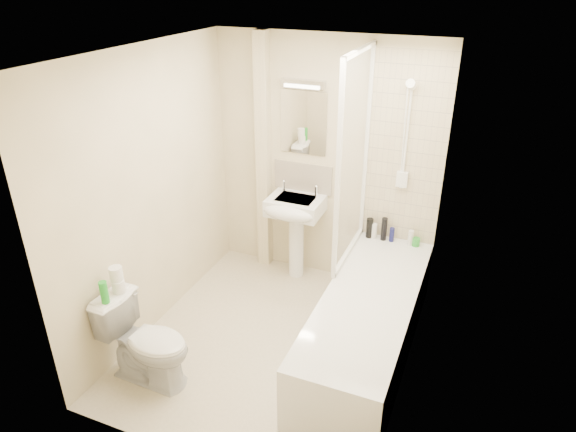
% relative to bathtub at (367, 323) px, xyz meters
% --- Properties ---
extents(floor, '(2.50, 2.50, 0.00)m').
position_rel_bathtub_xyz_m(floor, '(-0.75, -0.20, -0.29)').
color(floor, beige).
rests_on(floor, ground).
extents(wall_back, '(2.20, 0.02, 2.40)m').
position_rel_bathtub_xyz_m(wall_back, '(-0.75, 1.05, 0.91)').
color(wall_back, beige).
rests_on(wall_back, ground).
extents(wall_left, '(0.02, 2.50, 2.40)m').
position_rel_bathtub_xyz_m(wall_left, '(-1.85, -0.20, 0.91)').
color(wall_left, beige).
rests_on(wall_left, ground).
extents(wall_right, '(0.02, 2.50, 2.40)m').
position_rel_bathtub_xyz_m(wall_right, '(0.35, -0.20, 0.91)').
color(wall_right, beige).
rests_on(wall_right, ground).
extents(ceiling, '(2.20, 2.50, 0.02)m').
position_rel_bathtub_xyz_m(ceiling, '(-0.75, -0.20, 2.11)').
color(ceiling, white).
rests_on(ceiling, wall_back).
extents(tile_back, '(0.70, 0.01, 1.75)m').
position_rel_bathtub_xyz_m(tile_back, '(0.00, 1.04, 1.14)').
color(tile_back, beige).
rests_on(tile_back, wall_back).
extents(tile_right, '(0.01, 2.10, 1.75)m').
position_rel_bathtub_xyz_m(tile_right, '(0.34, 0.00, 1.14)').
color(tile_right, beige).
rests_on(tile_right, wall_right).
extents(pipe_boxing, '(0.12, 0.12, 2.40)m').
position_rel_bathtub_xyz_m(pipe_boxing, '(-1.37, 0.99, 0.91)').
color(pipe_boxing, beige).
rests_on(pipe_boxing, ground).
extents(splashback, '(0.60, 0.02, 0.30)m').
position_rel_bathtub_xyz_m(splashback, '(-0.97, 1.04, 0.74)').
color(splashback, beige).
rests_on(splashback, wall_back).
extents(mirror, '(0.46, 0.01, 0.60)m').
position_rel_bathtub_xyz_m(mirror, '(-0.97, 1.04, 1.29)').
color(mirror, white).
rests_on(mirror, wall_back).
extents(strip_light, '(0.42, 0.07, 0.07)m').
position_rel_bathtub_xyz_m(strip_light, '(-0.97, 1.02, 1.66)').
color(strip_light, silver).
rests_on(strip_light, wall_back).
extents(bathtub, '(0.70, 2.10, 0.55)m').
position_rel_bathtub_xyz_m(bathtub, '(0.00, 0.00, 0.00)').
color(bathtub, white).
rests_on(bathtub, ground).
extents(shower_screen, '(0.04, 0.92, 1.80)m').
position_rel_bathtub_xyz_m(shower_screen, '(-0.35, 0.60, 1.16)').
color(shower_screen, white).
rests_on(shower_screen, bathtub).
extents(shower_fixture, '(0.10, 0.16, 0.99)m').
position_rel_bathtub_xyz_m(shower_fixture, '(-0.00, 0.99, 1.26)').
color(shower_fixture, white).
rests_on(shower_fixture, wall_back).
extents(pedestal_sink, '(0.52, 0.48, 1.01)m').
position_rel_bathtub_xyz_m(pedestal_sink, '(-0.97, 0.81, 0.42)').
color(pedestal_sink, white).
rests_on(pedestal_sink, ground).
extents(bottle_black_a, '(0.06, 0.06, 0.20)m').
position_rel_bathtub_xyz_m(bottle_black_a, '(-0.25, 0.96, 0.36)').
color(bottle_black_a, black).
rests_on(bottle_black_a, bathtub).
extents(bottle_white_a, '(0.05, 0.05, 0.15)m').
position_rel_bathtub_xyz_m(bottle_white_a, '(-0.20, 0.96, 0.34)').
color(bottle_white_a, white).
rests_on(bottle_white_a, bathtub).
extents(bottle_black_b, '(0.05, 0.05, 0.23)m').
position_rel_bathtub_xyz_m(bottle_black_b, '(-0.11, 0.96, 0.37)').
color(bottle_black_b, black).
rests_on(bottle_black_b, bathtub).
extents(bottle_blue, '(0.05, 0.05, 0.14)m').
position_rel_bathtub_xyz_m(bottle_blue, '(-0.03, 0.96, 0.33)').
color(bottle_blue, '#131553').
rests_on(bottle_blue, bathtub).
extents(bottle_white_b, '(0.05, 0.05, 0.15)m').
position_rel_bathtub_xyz_m(bottle_white_b, '(0.14, 0.96, 0.33)').
color(bottle_white_b, silver).
rests_on(bottle_white_b, bathtub).
extents(bottle_green, '(0.07, 0.07, 0.08)m').
position_rel_bathtub_xyz_m(bottle_green, '(0.20, 0.96, 0.30)').
color(bottle_green, green).
rests_on(bottle_green, bathtub).
extents(toilet, '(0.45, 0.72, 0.71)m').
position_rel_bathtub_xyz_m(toilet, '(-1.47, -0.94, 0.07)').
color(toilet, white).
rests_on(toilet, ground).
extents(toilet_roll_lower, '(0.10, 0.10, 0.10)m').
position_rel_bathtub_xyz_m(toilet_roll_lower, '(-1.71, -0.88, 0.47)').
color(toilet_roll_lower, white).
rests_on(toilet_roll_lower, toilet).
extents(toilet_roll_upper, '(0.10, 0.10, 0.11)m').
position_rel_bathtub_xyz_m(toilet_roll_upper, '(-1.72, -0.88, 0.57)').
color(toilet_roll_upper, white).
rests_on(toilet_roll_upper, toilet_roll_lower).
extents(green_bottle, '(0.06, 0.06, 0.18)m').
position_rel_bathtub_xyz_m(green_bottle, '(-1.71, -1.03, 0.51)').
color(green_bottle, green).
rests_on(green_bottle, toilet).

